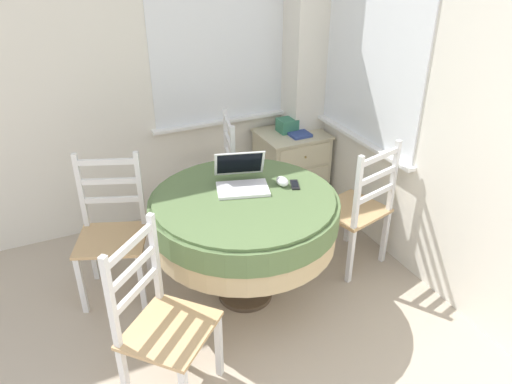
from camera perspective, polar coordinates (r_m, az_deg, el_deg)
name	(u,v)px	position (r m, az deg, el deg)	size (l,w,h in m)	color
corner_room_shell	(284,102)	(3.00, 3.19, 10.27)	(4.38, 5.04, 2.55)	white
round_dining_table	(244,216)	(3.07, -1.34, -2.79)	(1.16, 1.16, 0.76)	#4C3D2D
laptop	(242,180)	(3.10, -1.66, 1.41)	(0.39, 0.39, 0.21)	white
computer_mouse	(282,181)	(3.12, 3.03, 1.22)	(0.07, 0.11, 0.05)	white
cell_phone	(295,185)	(3.13, 4.45, 0.85)	(0.09, 0.13, 0.01)	black
dining_chair_near_back_window	(214,180)	(3.87, -4.80, 1.34)	(0.49, 0.51, 0.96)	tan
dining_chair_near_right_window	(358,209)	(3.54, 11.55, -1.97)	(0.51, 0.49, 0.96)	tan
dining_chair_camera_near	(162,324)	(2.61, -10.74, -14.62)	(0.58, 0.58, 0.96)	tan
dining_chair_left_flank	(112,233)	(3.35, -16.09, -4.50)	(0.54, 0.52, 0.96)	tan
corner_cabinet	(291,168)	(4.34, 4.01, 2.71)	(0.55, 0.48, 0.66)	beige
storage_box	(287,125)	(4.21, 3.58, 7.62)	(0.15, 0.14, 0.11)	#387A5B
book_on_cabinet	(298,134)	(4.16, 4.88, 6.67)	(0.17, 0.19, 0.02)	#33478C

